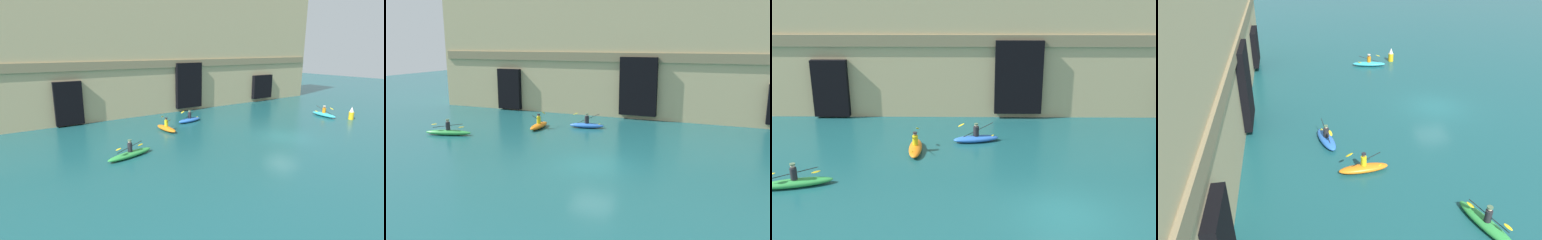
# 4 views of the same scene
# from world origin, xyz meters

# --- Properties ---
(ground_plane) EXTENTS (120.00, 120.00, 0.00)m
(ground_plane) POSITION_xyz_m (0.00, 0.00, 0.00)
(ground_plane) COLOR #195156
(cliff_bluff) EXTENTS (42.41, 5.99, 14.36)m
(cliff_bluff) POSITION_xyz_m (-0.81, 16.46, 7.14)
(cliff_bluff) COLOR tan
(cliff_bluff) RESTS_ON ground
(kayak_green) EXTENTS (3.59, 1.63, 1.21)m
(kayak_green) POSITION_xyz_m (-12.44, 2.48, 0.24)
(kayak_green) COLOR green
(kayak_green) RESTS_ON ground
(kayak_orange) EXTENTS (0.90, 2.84, 1.27)m
(kayak_orange) POSITION_xyz_m (-7.18, 7.03, 0.26)
(kayak_orange) COLOR orange
(kayak_orange) RESTS_ON ground
(kayak_blue) EXTENTS (2.91, 1.34, 1.25)m
(kayak_blue) POSITION_xyz_m (-3.65, 8.67, 0.25)
(kayak_blue) COLOR blue
(kayak_blue) RESTS_ON ground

